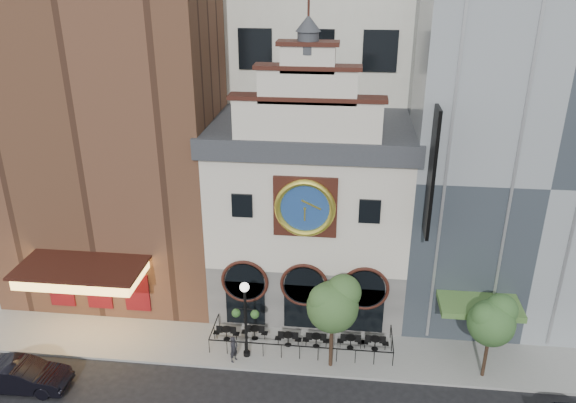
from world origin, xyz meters
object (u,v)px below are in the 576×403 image
(bistro_4, at_px, (351,341))
(car_left, at_px, (22,376))
(bistro_2, at_px, (288,339))
(bistro_3, at_px, (316,340))
(bistro_5, at_px, (375,343))
(lamppost, at_px, (245,312))
(bistro_1, at_px, (255,332))
(tree_right, at_px, (492,319))
(tree_left, at_px, (334,303))
(bistro_0, at_px, (226,333))
(pedestrian, at_px, (234,349))

(bistro_4, xyz_separation_m, car_left, (-17.49, -5.18, 0.21))
(bistro_2, bearing_deg, bistro_3, 2.21)
(bistro_5, relative_size, lamppost, 0.32)
(bistro_1, bearing_deg, tree_right, -7.78)
(car_left, relative_size, tree_left, 0.89)
(bistro_0, height_order, pedestrian, pedestrian)
(bistro_2, bearing_deg, bistro_5, 2.14)
(bistro_0, xyz_separation_m, pedestrian, (0.84, -1.88, 0.35))
(bistro_3, distance_m, pedestrian, 4.94)
(bistro_3, distance_m, bistro_5, 3.47)
(bistro_3, bearing_deg, bistro_5, 2.10)
(pedestrian, bearing_deg, bistro_2, -32.30)
(bistro_1, distance_m, bistro_2, 2.12)
(bistro_2, relative_size, bistro_4, 1.00)
(bistro_4, distance_m, bistro_5, 1.44)
(bistro_5, bearing_deg, bistro_1, 178.34)
(car_left, bearing_deg, bistro_2, -71.94)
(bistro_3, bearing_deg, car_left, -161.77)
(bistro_2, distance_m, bistro_5, 5.13)
(bistro_3, bearing_deg, bistro_2, -177.79)
(bistro_2, bearing_deg, car_left, -159.99)
(bistro_3, relative_size, pedestrian, 0.97)
(bistro_1, height_order, bistro_5, same)
(bistro_3, relative_size, tree_right, 0.32)
(bistro_0, distance_m, tree_left, 7.56)
(bistro_0, xyz_separation_m, bistro_5, (8.90, 0.05, 0.00))
(tree_left, bearing_deg, bistro_5, 33.67)
(bistro_3, bearing_deg, pedestrian, -158.53)
(bistro_1, relative_size, bistro_3, 1.00)
(tree_left, bearing_deg, bistro_4, 56.92)
(bistro_3, bearing_deg, tree_right, -8.82)
(bistro_4, relative_size, tree_left, 0.28)
(car_left, relative_size, pedestrian, 3.06)
(bistro_4, bearing_deg, bistro_0, -179.95)
(lamppost, bearing_deg, bistro_5, 10.96)
(car_left, relative_size, lamppost, 1.02)
(pedestrian, relative_size, lamppost, 0.33)
(bistro_2, bearing_deg, tree_right, -7.19)
(bistro_2, xyz_separation_m, tree_right, (11.03, -1.39, 3.21))
(car_left, bearing_deg, pedestrian, -75.13)
(bistro_4, xyz_separation_m, bistro_5, (1.44, 0.04, 0.00))
(car_left, bearing_deg, tree_left, -79.75)
(lamppost, height_order, tree_left, tree_left)
(bistro_2, xyz_separation_m, pedestrian, (-2.92, -1.74, 0.35))
(bistro_3, height_order, bistro_4, same)
(tree_right, bearing_deg, bistro_1, 172.22)
(car_left, bearing_deg, tree_right, -83.63)
(bistro_1, bearing_deg, bistro_3, -5.13)
(bistro_3, distance_m, bistro_4, 2.03)
(bistro_0, xyz_separation_m, tree_left, (6.40, -1.62, 3.69))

